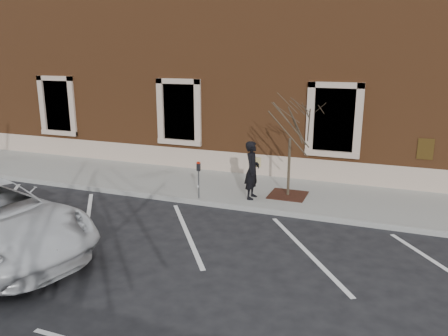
% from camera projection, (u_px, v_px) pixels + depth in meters
% --- Properties ---
extents(ground, '(120.00, 120.00, 0.00)m').
position_uv_depth(ground, '(217.00, 206.00, 13.67)').
color(ground, '#28282B').
rests_on(ground, ground).
extents(sidewalk_near, '(40.00, 3.50, 0.15)m').
position_uv_depth(sidewalk_near, '(236.00, 189.00, 15.23)').
color(sidewalk_near, gray).
rests_on(sidewalk_near, ground).
extents(curb_near, '(40.00, 0.12, 0.15)m').
position_uv_depth(curb_near, '(217.00, 205.00, 13.60)').
color(curb_near, '#9E9E99').
rests_on(curb_near, ground).
extents(parking_stripes, '(28.00, 4.40, 0.01)m').
position_uv_depth(parking_stripes, '(187.00, 232.00, 11.68)').
color(parking_stripes, silver).
rests_on(parking_stripes, ground).
extents(building_civic, '(40.00, 8.62, 8.00)m').
position_uv_depth(building_civic, '(280.00, 68.00, 19.65)').
color(building_civic, brown).
rests_on(building_civic, ground).
extents(man, '(0.44, 0.68, 1.85)m').
position_uv_depth(man, '(252.00, 170.00, 13.77)').
color(man, black).
rests_on(man, sidewalk_near).
extents(parking_meter, '(0.11, 0.08, 1.20)m').
position_uv_depth(parking_meter, '(199.00, 173.00, 13.76)').
color(parking_meter, '#595B60').
rests_on(parking_meter, sidewalk_near).
extents(tree_grate, '(1.17, 1.17, 0.03)m').
position_uv_depth(tree_grate, '(288.00, 195.00, 14.26)').
color(tree_grate, '#401B14').
rests_on(tree_grate, sidewalk_near).
extents(sapling, '(2.07, 2.07, 3.46)m').
position_uv_depth(sapling, '(291.00, 122.00, 13.65)').
color(sapling, '#4E432F').
rests_on(sapling, sidewalk_near).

